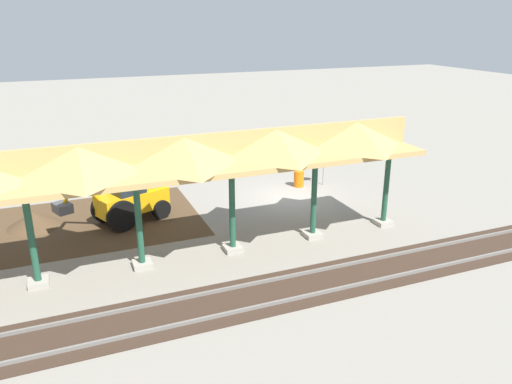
% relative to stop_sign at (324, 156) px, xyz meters
% --- Properties ---
extents(ground_plane, '(120.00, 120.00, 0.00)m').
position_rel_stop_sign_xyz_m(ground_plane, '(2.62, 1.17, -1.64)').
color(ground_plane, gray).
extents(dirt_work_zone, '(10.27, 7.00, 0.01)m').
position_rel_stop_sign_xyz_m(dirt_work_zone, '(12.85, 0.84, -1.64)').
color(dirt_work_zone, '#4C3823').
rests_on(dirt_work_zone, ground).
extents(platform_canopy, '(22.99, 3.20, 4.90)m').
position_rel_stop_sign_xyz_m(platform_canopy, '(11.16, 6.03, 2.53)').
color(platform_canopy, '#9E998E').
rests_on(platform_canopy, ground).
extents(rail_tracks, '(60.00, 2.58, 0.15)m').
position_rel_stop_sign_xyz_m(rail_tracks, '(2.62, 9.67, -1.61)').
color(rail_tracks, slate).
rests_on(rail_tracks, ground).
extents(stop_sign, '(0.76, 0.08, 2.28)m').
position_rel_stop_sign_xyz_m(stop_sign, '(0.00, 0.00, 0.00)').
color(stop_sign, gray).
rests_on(stop_sign, ground).
extents(backhoe, '(5.14, 3.01, 2.82)m').
position_rel_stop_sign_xyz_m(backhoe, '(10.85, 1.39, -0.37)').
color(backhoe, orange).
rests_on(backhoe, ground).
extents(dirt_mound, '(4.74, 4.74, 1.37)m').
position_rel_stop_sign_xyz_m(dirt_mound, '(14.99, 0.34, -1.64)').
color(dirt_mound, '#4C3823').
rests_on(dirt_mound, ground).
extents(traffic_barrel, '(0.56, 0.56, 0.90)m').
position_rel_stop_sign_xyz_m(traffic_barrel, '(1.40, -0.23, -1.19)').
color(traffic_barrel, orange).
rests_on(traffic_barrel, ground).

